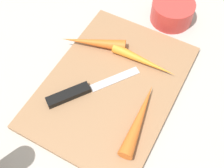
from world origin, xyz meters
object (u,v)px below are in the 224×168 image
at_px(knife, 75,93).
at_px(carrot_shortest, 93,42).
at_px(carrot_longest, 139,118).
at_px(small_bowl, 172,11).
at_px(carrot_medium, 144,61).
at_px(cutting_board, 112,86).

xyz_separation_m(knife, carrot_shortest, (-0.13, -0.03, 0.01)).
height_order(carrot_longest, small_bowl, small_bowl).
height_order(carrot_medium, small_bowl, small_bowl).
bearing_deg(knife, cutting_board, -8.32).
relative_size(cutting_board, small_bowl, 3.51).
xyz_separation_m(cutting_board, knife, (0.06, -0.06, 0.01)).
bearing_deg(small_bowl, cutting_board, -7.71).
xyz_separation_m(knife, carrot_longest, (-0.01, 0.14, 0.01)).
bearing_deg(knife, small_bowl, 19.25).
bearing_deg(knife, carrot_medium, 1.73).
relative_size(cutting_board, carrot_longest, 2.28).
bearing_deg(carrot_shortest, carrot_medium, 164.21).
relative_size(carrot_medium, small_bowl, 1.44).
relative_size(carrot_longest, small_bowl, 1.54).
bearing_deg(carrot_medium, knife, -122.04).
bearing_deg(small_bowl, carrot_longest, 10.20).
height_order(carrot_shortest, carrot_medium, carrot_shortest).
height_order(cutting_board, carrot_medium, carrot_medium).
xyz_separation_m(carrot_longest, carrot_medium, (-0.13, -0.05, -0.00)).
xyz_separation_m(carrot_shortest, small_bowl, (-0.18, 0.12, -0.00)).
xyz_separation_m(cutting_board, carrot_medium, (-0.08, 0.04, 0.02)).
xyz_separation_m(carrot_medium, small_bowl, (-0.17, -0.00, 0.00)).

